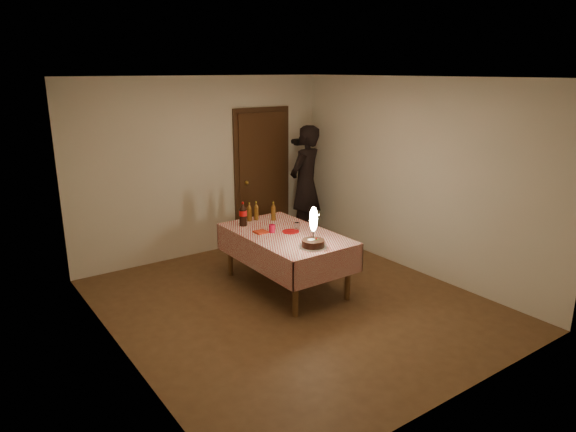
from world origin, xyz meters
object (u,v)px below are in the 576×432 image
object	(u,v)px
birthday_cake	(313,237)
amber_bottle_left	(249,212)
cola_bottle	(243,214)
red_plate	(291,232)
dining_table	(286,240)
clear_cup	(297,226)
amber_bottle_right	(273,212)
amber_bottle_mid	(256,211)
photographer	(305,184)
red_cup	(272,229)

from	to	relation	value
birthday_cake	amber_bottle_left	distance (m)	1.33
cola_bottle	red_plate	bearing A→B (deg)	-58.95
red_plate	birthday_cake	bearing A→B (deg)	-101.27
dining_table	red_plate	distance (m)	0.13
clear_cup	amber_bottle_right	bearing A→B (deg)	91.61
amber_bottle_left	amber_bottle_mid	size ratio (longest dim) A/B	1.00
amber_bottle_right	amber_bottle_mid	bearing A→B (deg)	138.87
amber_bottle_left	amber_bottle_right	distance (m)	0.32
dining_table	amber_bottle_left	world-z (taller)	amber_bottle_left
dining_table	photographer	bearing A→B (deg)	45.49
birthday_cake	cola_bottle	bearing A→B (deg)	100.75
amber_bottle_mid	photographer	size ratio (longest dim) A/B	0.14
birthday_cake	red_cup	size ratio (longest dim) A/B	4.79
red_cup	amber_bottle_mid	size ratio (longest dim) A/B	0.39
red_plate	cola_bottle	size ratio (longest dim) A/B	0.69
amber_bottle_left	amber_bottle_mid	world-z (taller)	same
red_plate	amber_bottle_left	xyz separation A→B (m)	(-0.17, 0.72, 0.11)
amber_bottle_right	cola_bottle	bearing A→B (deg)	176.98
dining_table	amber_bottle_mid	bearing A→B (deg)	88.99
amber_bottle_right	photographer	xyz separation A→B (m)	(1.16, 0.82, 0.09)
dining_table	birthday_cake	size ratio (longest dim) A/B	3.59
red_plate	clear_cup	xyz separation A→B (m)	(0.12, 0.04, 0.04)
amber_bottle_left	dining_table	bearing A→B (deg)	-82.69
red_plate	cola_bottle	xyz separation A→B (m)	(-0.35, 0.58, 0.15)
red_cup	photographer	xyz separation A→B (m)	(1.48, 1.26, 0.16)
red_cup	amber_bottle_right	size ratio (longest dim) A/B	0.39
red_cup	amber_bottle_right	bearing A→B (deg)	54.27
red_plate	red_cup	bearing A→B (deg)	149.83
red_cup	amber_bottle_mid	xyz separation A→B (m)	(0.14, 0.59, 0.07)
red_cup	amber_bottle_mid	bearing A→B (deg)	76.86
amber_bottle_mid	photographer	bearing A→B (deg)	26.49
red_plate	amber_bottle_right	bearing A→B (deg)	78.77
cola_bottle	amber_bottle_right	world-z (taller)	cola_bottle
red_plate	photographer	size ratio (longest dim) A/B	0.12
amber_bottle_right	clear_cup	bearing A→B (deg)	-88.39
dining_table	clear_cup	distance (m)	0.25
red_plate	dining_table	bearing A→B (deg)	-178.91
amber_bottle_left	cola_bottle	bearing A→B (deg)	-142.11
birthday_cake	dining_table	bearing A→B (deg)	85.91
red_cup	dining_table	bearing A→B (deg)	-43.77
red_cup	clear_cup	xyz separation A→B (m)	(0.33, -0.08, -0.01)
clear_cup	amber_bottle_mid	bearing A→B (deg)	105.84
clear_cup	photographer	world-z (taller)	photographer
red_plate	cola_bottle	world-z (taller)	cola_bottle
red_cup	birthday_cake	bearing A→B (deg)	-83.65
amber_bottle_mid	dining_table	bearing A→B (deg)	-91.01
dining_table	cola_bottle	bearing A→B (deg)	114.95
dining_table	birthday_cake	xyz separation A→B (m)	(-0.04, -0.61, 0.22)
birthday_cake	cola_bottle	world-z (taller)	birthday_cake
amber_bottle_left	photographer	size ratio (longest dim) A/B	0.14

